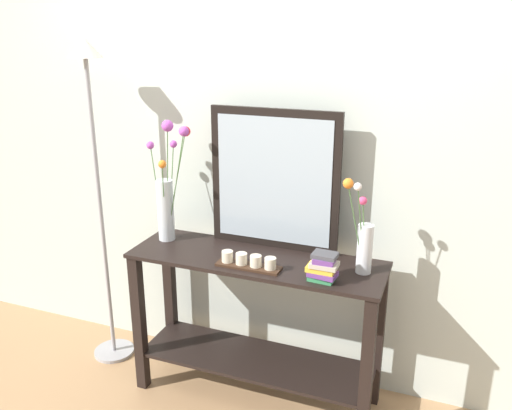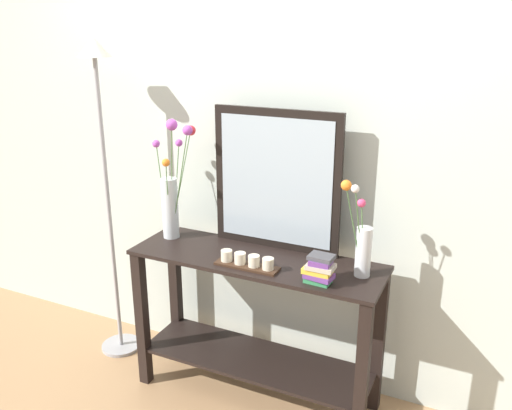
# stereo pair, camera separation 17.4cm
# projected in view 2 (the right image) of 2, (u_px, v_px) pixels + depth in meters

# --- Properties ---
(ground_plane) EXTENTS (7.00, 6.00, 0.02)m
(ground_plane) POSITION_uv_depth(u_px,v_px,m) (256.00, 394.00, 2.94)
(ground_plane) COLOR #A87F56
(wall_back) EXTENTS (6.40, 0.08, 2.70)m
(wall_back) POSITION_uv_depth(u_px,v_px,m) (283.00, 140.00, 2.78)
(wall_back) COLOR beige
(wall_back) RESTS_ON ground
(console_table) EXTENTS (1.29, 0.41, 0.81)m
(console_table) POSITION_uv_depth(u_px,v_px,m) (256.00, 314.00, 2.78)
(console_table) COLOR black
(console_table) RESTS_ON ground
(mirror_leaning) EXTENTS (0.68, 0.03, 0.72)m
(mirror_leaning) POSITION_uv_depth(u_px,v_px,m) (276.00, 181.00, 2.70)
(mirror_leaning) COLOR black
(mirror_leaning) RESTS_ON console_table
(tall_vase_left) EXTENTS (0.27, 0.24, 0.66)m
(tall_vase_left) POSITION_uv_depth(u_px,v_px,m) (172.00, 193.00, 2.87)
(tall_vase_left) COLOR silver
(tall_vase_left) RESTS_ON console_table
(vase_right) EXTENTS (0.15, 0.13, 0.46)m
(vase_right) POSITION_uv_depth(u_px,v_px,m) (362.00, 243.00, 2.44)
(vase_right) COLOR silver
(vase_right) RESTS_ON console_table
(candle_tray) EXTENTS (0.32, 0.09, 0.07)m
(candle_tray) POSITION_uv_depth(u_px,v_px,m) (247.00, 262.00, 2.57)
(candle_tray) COLOR #382316
(candle_tray) RESTS_ON console_table
(book_stack) EXTENTS (0.14, 0.10, 0.13)m
(book_stack) POSITION_uv_depth(u_px,v_px,m) (319.00, 269.00, 2.40)
(book_stack) COLOR #388E56
(book_stack) RESTS_ON console_table
(floor_lamp) EXTENTS (0.24, 0.24, 1.86)m
(floor_lamp) POSITION_uv_depth(u_px,v_px,m) (103.00, 151.00, 2.96)
(floor_lamp) COLOR #9E9EA3
(floor_lamp) RESTS_ON ground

